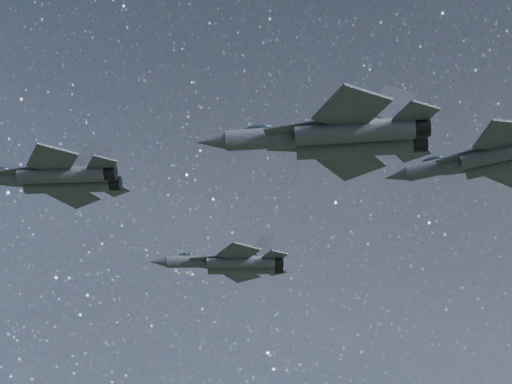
{
  "coord_description": "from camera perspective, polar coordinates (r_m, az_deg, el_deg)",
  "views": [
    {
      "loc": [
        5.86,
        -61.83,
        105.34
      ],
      "look_at": [
        0.08,
        -0.11,
        140.05
      ],
      "focal_mm": 50.0,
      "sensor_mm": 36.0,
      "label": 1
    }
  ],
  "objects": [
    {
      "name": "jet_lead",
      "position": [
        76.13,
        -16.07,
        1.09
      ],
      "size": [
        18.55,
        13.18,
        4.72
      ],
      "rotation": [
        0.0,
        0.0,
        0.03
      ],
      "color": "#2F323B"
    },
    {
      "name": "jet_left",
      "position": [
        87.44,
        -2.09,
        -5.7
      ],
      "size": [
        17.24,
        12.13,
        4.36
      ],
      "rotation": [
        0.0,
        0.0,
        0.08
      ],
      "color": "#2F323B"
    },
    {
      "name": "jet_slot",
      "position": [
        68.87,
        18.57,
        2.66
      ],
      "size": [
        17.88,
        11.96,
        4.53
      ],
      "rotation": [
        0.0,
        0.0,
        -0.33
      ],
      "color": "#2F323B"
    },
    {
      "name": "jet_right",
      "position": [
        58.96,
        6.3,
        4.41
      ],
      "size": [
        19.81,
        14.13,
        5.06
      ],
      "rotation": [
        0.0,
        0.0,
        -0.01
      ],
      "color": "#2F323B"
    }
  ]
}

